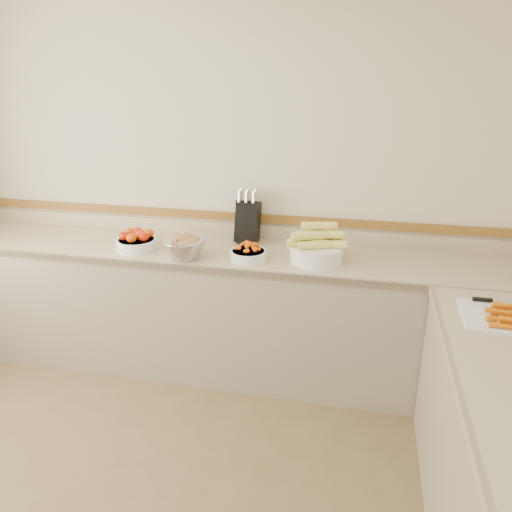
% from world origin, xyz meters
% --- Properties ---
extents(back_wall, '(4.00, 0.00, 4.00)m').
position_xyz_m(back_wall, '(0.00, 2.00, 1.30)').
color(back_wall, beige).
rests_on(back_wall, ground_plane).
extents(counter_back, '(4.00, 0.65, 1.08)m').
position_xyz_m(counter_back, '(0.00, 1.68, 0.45)').
color(counter_back, '#BCAE89').
rests_on(counter_back, ground_plane).
extents(knife_block, '(0.16, 0.20, 0.38)m').
position_xyz_m(knife_block, '(0.17, 1.90, 1.05)').
color(knife_block, black).
rests_on(knife_block, counter_back).
extents(tomato_bowl, '(0.27, 0.27, 0.13)m').
position_xyz_m(tomato_bowl, '(-0.52, 1.57, 0.96)').
color(tomato_bowl, white).
rests_on(tomato_bowl, counter_back).
extents(cherry_tomato_bowl, '(0.24, 0.24, 0.12)m').
position_xyz_m(cherry_tomato_bowl, '(0.26, 1.54, 0.94)').
color(cherry_tomato_bowl, white).
rests_on(cherry_tomato_bowl, counter_back).
extents(corn_bowl, '(0.38, 0.34, 0.25)m').
position_xyz_m(corn_bowl, '(0.68, 1.61, 0.98)').
color(corn_bowl, white).
rests_on(corn_bowl, counter_back).
extents(rhubarb_bowl, '(0.28, 0.28, 0.16)m').
position_xyz_m(rhubarb_bowl, '(-0.15, 1.47, 0.98)').
color(rhubarb_bowl, '#B2B2BA').
rests_on(rhubarb_bowl, counter_back).
extents(cutting_board, '(0.45, 0.36, 0.06)m').
position_xyz_m(cutting_board, '(1.69, 1.01, 0.92)').
color(cutting_board, white).
rests_on(cutting_board, counter_right).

